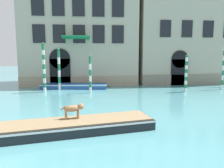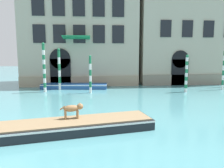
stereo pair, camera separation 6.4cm
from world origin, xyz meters
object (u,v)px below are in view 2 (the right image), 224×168
Objects in this scene: mooring_pole_2 at (59,69)px; mooring_pole_4 at (90,74)px; boat_foreground at (75,126)px; mooring_pole_0 at (186,73)px; dog_on_deck at (73,109)px; mooring_pole_5 at (44,67)px; boat_moored_near_palazzo at (75,86)px; mooring_pole_1 at (224,67)px.

mooring_pole_4 is at bearing -36.28° from mooring_pole_2.
mooring_pole_4 is (0.67, 9.81, 1.42)m from boat_foreground.
mooring_pole_0 is at bearing -12.09° from mooring_pole_2.
boat_foreground is 6.89× the size of dog_on_deck.
mooring_pole_5 reaches higher than boat_foreground.
mooring_pole_4 is at bearing -53.19° from boat_moored_near_palazzo.
boat_foreground is at bearing -78.50° from boat_moored_near_palazzo.
mooring_pole_2 is at bearing 143.72° from mooring_pole_4.
mooring_pole_0 is (9.44, 9.50, 1.45)m from boat_foreground.
boat_moored_near_palazzo is 3.62m from mooring_pole_4.
mooring_pole_2 reaches higher than mooring_pole_4.
boat_foreground is 1.83× the size of mooring_pole_2.
boat_moored_near_palazzo is (-0.97, 12.68, -0.04)m from boat_foreground.
boat_moored_near_palazzo is at bearing 25.19° from mooring_pole_2.
mooring_pole_5 is (-3.44, 10.45, 1.27)m from dog_on_deck.
mooring_pole_2 is 1.76m from mooring_pole_5.
dog_on_deck is 13.27m from mooring_pole_0.
mooring_pole_5 reaches higher than mooring_pole_1.
mooring_pole_0 is 4.24m from mooring_pole_1.
mooring_pole_2 reaches higher than mooring_pole_0.
boat_moored_near_palazzo is 3.80m from mooring_pole_5.
mooring_pole_5 is (-1.18, -1.28, 0.24)m from mooring_pole_2.
mooring_pole_1 is at bearing 26.60° from boat_foreground.
mooring_pole_0 is 1.01× the size of mooring_pole_4.
mooring_pole_1 reaches higher than mooring_pole_2.
mooring_pole_5 is at bearing 167.40° from mooring_pole_4.
mooring_pole_2 reaches higher than dog_on_deck.
mooring_pole_4 is (1.64, -2.87, 1.47)m from boat_moored_near_palazzo.
mooring_pole_5 reaches higher than dog_on_deck.
boat_foreground is at bearing -142.56° from mooring_pole_1.
boat_moored_near_palazzo is at bearing 37.02° from mooring_pole_5.
boat_moored_near_palazzo is 10.99m from mooring_pole_0.
mooring_pole_0 is 8.78m from mooring_pole_4.
mooring_pole_0 reaches higher than boat_foreground.
mooring_pole_1 is (13.56, 10.38, 1.97)m from boat_foreground.
dog_on_deck is 0.24× the size of mooring_pole_5.
mooring_pole_1 is at bearing 12.05° from mooring_pole_0.
mooring_pole_1 reaches higher than dog_on_deck.
mooring_pole_1 is 12.92m from mooring_pole_4.
dog_on_deck is 11.07m from mooring_pole_5.
mooring_pole_2 is at bearing 90.26° from boat_foreground.
mooring_pole_4 is at bearing 177.99° from mooring_pole_0.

